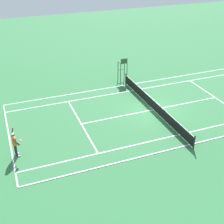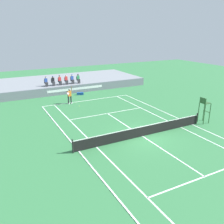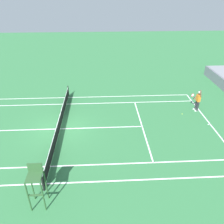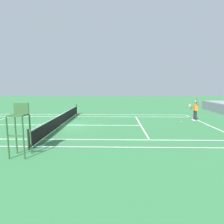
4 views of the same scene
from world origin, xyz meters
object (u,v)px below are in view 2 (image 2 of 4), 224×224
spectator_seated_2 (60,80)px  spectator_seated_3 (66,80)px  spectator_seated_0 (46,82)px  equipment_bag (80,94)px  spectator_seated_4 (72,79)px  tennis_ball (79,106)px  spectator_seated_1 (53,81)px  spectator_seated_5 (78,79)px  tennis_player (70,96)px  umpire_chair (204,107)px

spectator_seated_2 → spectator_seated_3: same height
spectator_seated_0 → equipment_bag: (3.85, -2.31, -1.56)m
spectator_seated_4 → tennis_ball: bearing=-103.5°
spectator_seated_1 → equipment_bag: bearing=-38.3°
spectator_seated_1 → spectator_seated_2: bearing=0.0°
spectator_seated_1 → spectator_seated_3: same height
spectator_seated_3 → spectator_seated_5: same height
tennis_ball → spectator_seated_4: bearing=76.5°
spectator_seated_3 → spectator_seated_4: (0.86, 0.00, 0.00)m
tennis_player → spectator_seated_0: bearing=103.2°
spectator_seated_1 → spectator_seated_4: size_ratio=1.00×
spectator_seated_0 → spectator_seated_2: bearing=0.0°
spectator_seated_2 → spectator_seated_4: size_ratio=1.00×
spectator_seated_2 → tennis_ball: bearing=-89.4°
spectator_seated_1 → spectator_seated_3: bearing=0.0°
spectator_seated_1 → spectator_seated_4: 2.70m
spectator_seated_0 → spectator_seated_4: 3.62m
tennis_player → umpire_chair: (9.07, -11.59, 0.56)m
spectator_seated_0 → spectator_seated_1: (0.93, 0.00, 0.00)m
equipment_bag → spectator_seated_1: bearing=141.7°
spectator_seated_1 → equipment_bag: 4.03m
spectator_seated_1 → spectator_seated_4: (2.70, 0.00, 0.00)m
spectator_seated_5 → spectator_seated_0: bearing=180.0°
umpire_chair → equipment_bag: size_ratio=2.56×
spectator_seated_5 → equipment_bag: 2.86m
spectator_seated_0 → spectator_seated_4: bearing=0.0°
spectator_seated_0 → equipment_bag: bearing=-31.0°
spectator_seated_2 → tennis_player: (-0.54, -5.64, -0.72)m
spectator_seated_2 → equipment_bag: 3.42m
spectator_seated_5 → umpire_chair: 18.21m
spectator_seated_3 → spectator_seated_5: 1.74m
spectator_seated_0 → tennis_player: bearing=-76.8°
tennis_player → equipment_bag: (2.53, 3.34, -0.83)m
spectator_seated_2 → spectator_seated_4: bearing=0.0°
spectator_seated_3 → tennis_ball: (-0.83, -7.06, -1.68)m
tennis_player → spectator_seated_4: bearing=67.8°
umpire_chair → tennis_player: bearing=128.0°
spectator_seated_4 → equipment_bag: bearing=-84.4°
equipment_bag → tennis_player: bearing=-127.1°
spectator_seated_5 → equipment_bag: bearing=-106.0°
spectator_seated_5 → equipment_bag: (-0.66, -2.31, -1.56)m
tennis_player → umpire_chair: size_ratio=0.85×
tennis_player → umpire_chair: bearing=-52.0°
spectator_seated_1 → tennis_ball: spectator_seated_1 is taller
tennis_ball → umpire_chair: size_ratio=0.03×
equipment_bag → spectator_seated_2: bearing=130.8°
spectator_seated_3 → umpire_chair: bearing=-66.1°
spectator_seated_1 → spectator_seated_5: (3.58, 0.00, 0.00)m
tennis_player → equipment_bag: bearing=52.9°
spectator_seated_1 → tennis_ball: (1.00, -7.06, -1.68)m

